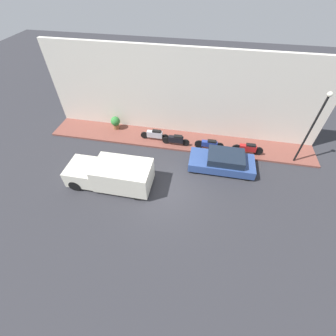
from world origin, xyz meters
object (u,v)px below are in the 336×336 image
object	(u,v)px
streetlamp	(314,123)
scooter_silver	(155,135)
delivery_van	(111,174)
motorcycle_blue	(209,144)
parked_car	(223,161)
potted_plant	(116,122)
motorcycle_red	(248,148)
motorcycle_black	(176,140)

from	to	relation	value
streetlamp	scooter_silver	bearing A→B (deg)	87.12
delivery_van	motorcycle_blue	bearing A→B (deg)	-52.58
parked_car	motorcycle_blue	world-z (taller)	parked_car
delivery_van	scooter_silver	bearing A→B (deg)	-18.90
scooter_silver	potted_plant	size ratio (longest dim) A/B	2.09
scooter_silver	motorcycle_red	xyz separation A→B (m)	(-0.34, -6.56, 0.01)
delivery_van	potted_plant	world-z (taller)	delivery_van
delivery_van	motorcycle_black	size ratio (longest dim) A/B	2.55
motorcycle_red	delivery_van	bearing A→B (deg)	117.58
scooter_silver	motorcycle_red	size ratio (longest dim) A/B	1.02
parked_car	motorcycle_red	world-z (taller)	parked_car
motorcycle_black	streetlamp	size ratio (longest dim) A/B	0.40
parked_car	potted_plant	xyz separation A→B (m)	(2.76, 8.19, 0.13)
parked_car	delivery_van	world-z (taller)	delivery_van
parked_car	motorcycle_red	bearing A→B (deg)	-45.91
motorcycle_black	streetlamp	bearing A→B (deg)	-91.35
streetlamp	motorcycle_black	bearing A→B (deg)	88.65
scooter_silver	streetlamp	bearing A→B (deg)	-92.88
motorcycle_black	streetlamp	world-z (taller)	streetlamp
motorcycle_black	potted_plant	bearing A→B (deg)	77.31
delivery_van	streetlamp	distance (m)	12.17
parked_car	scooter_silver	bearing A→B (deg)	68.30
parked_car	motorcycle_black	size ratio (longest dim) A/B	2.10
parked_car	motorcycle_red	xyz separation A→B (m)	(1.61, -1.66, 0.01)
motorcycle_blue	streetlamp	world-z (taller)	streetlamp
delivery_van	motorcycle_red	xyz separation A→B (m)	(4.25, -8.14, -0.28)
scooter_silver	streetlamp	xyz separation A→B (m)	(-0.49, -9.67, 2.50)
motorcycle_red	potted_plant	size ratio (longest dim) A/B	2.05
scooter_silver	motorcycle_black	world-z (taller)	scooter_silver
motorcycle_blue	streetlamp	distance (m)	6.22
scooter_silver	potted_plant	distance (m)	3.39
scooter_silver	motorcycle_red	bearing A→B (deg)	-93.00
scooter_silver	motorcycle_black	distance (m)	1.64
motorcycle_red	streetlamp	world-z (taller)	streetlamp
scooter_silver	motorcycle_blue	bearing A→B (deg)	-95.00
motorcycle_black	potted_plant	xyz separation A→B (m)	(1.10, 4.90, 0.14)
motorcycle_black	delivery_van	bearing A→B (deg)	143.47
motorcycle_black	motorcycle_red	world-z (taller)	motorcycle_red
parked_car	motorcycle_black	xyz separation A→B (m)	(1.66, 3.29, -0.01)
motorcycle_blue	streetlamp	bearing A→B (deg)	-91.39
scooter_silver	motorcycle_black	bearing A→B (deg)	-100.41
motorcycle_black	motorcycle_blue	world-z (taller)	motorcycle_black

